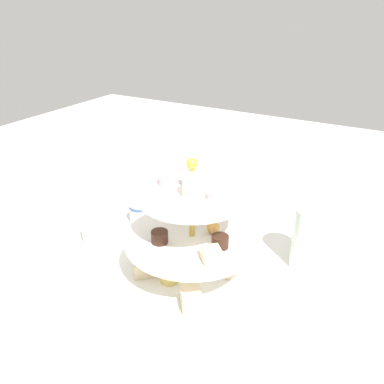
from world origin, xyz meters
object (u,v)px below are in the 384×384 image
(water_glass_tall_right, at_px, (310,238))
(water_glass_short_left, at_px, (97,230))
(teacup_with_saucer, at_px, (142,214))
(butter_knife_right, at_px, (224,210))
(tiered_serving_stand, at_px, (192,247))

(water_glass_tall_right, height_order, water_glass_short_left, water_glass_tall_right)
(water_glass_short_left, bearing_deg, teacup_with_saucer, 169.54)
(teacup_with_saucer, distance_m, butter_knife_right, 0.21)
(tiered_serving_stand, distance_m, water_glass_tall_right, 0.23)
(tiered_serving_stand, bearing_deg, teacup_with_saucer, -121.08)
(butter_knife_right, bearing_deg, water_glass_tall_right, 138.10)
(water_glass_short_left, xyz_separation_m, butter_knife_right, (-0.28, 0.17, -0.04))
(teacup_with_saucer, bearing_deg, water_glass_tall_right, 93.57)
(teacup_with_saucer, xyz_separation_m, butter_knife_right, (-0.15, 0.15, -0.02))
(teacup_with_saucer, bearing_deg, water_glass_short_left, -10.46)
(tiered_serving_stand, height_order, water_glass_short_left, tiered_serving_stand)
(water_glass_tall_right, height_order, teacup_with_saucer, water_glass_tall_right)
(tiered_serving_stand, distance_m, teacup_with_saucer, 0.25)
(tiered_serving_stand, bearing_deg, water_glass_short_left, -90.08)
(tiered_serving_stand, height_order, water_glass_tall_right, tiered_serving_stand)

